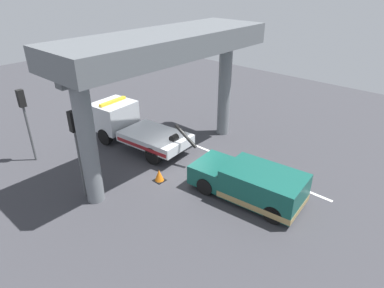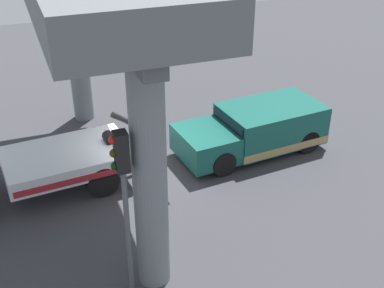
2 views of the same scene
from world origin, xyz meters
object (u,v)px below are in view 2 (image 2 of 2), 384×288
Objects in this scene: tow_truck_white at (1,166)px; towed_van_green at (257,130)px; traffic_cone_orange at (158,193)px; traffic_light_near at (123,180)px.

tow_truck_white is 8.45m from towed_van_green.
tow_truck_white is 4.68m from traffic_cone_orange.
tow_truck_white is at bearing 0.54° from towed_van_green.
tow_truck_white reaches higher than traffic_cone_orange.
tow_truck_white reaches higher than towed_van_green.
traffic_light_near is (5.86, 4.96, 2.30)m from towed_van_green.
traffic_light_near is (-2.58, 4.88, 1.88)m from tow_truck_white.
towed_van_green is at bearing -156.57° from traffic_cone_orange.
traffic_cone_orange is at bearing -118.02° from traffic_light_near.
tow_truck_white is 1.37× the size of towed_van_green.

